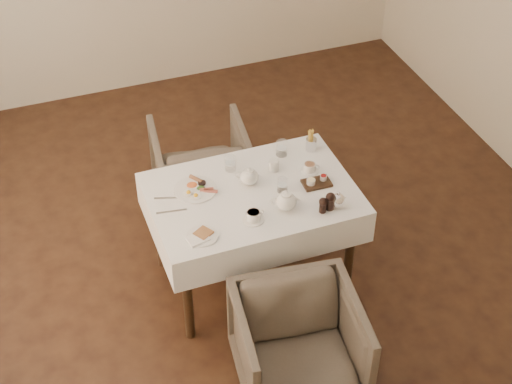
{
  "coord_description": "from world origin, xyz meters",
  "views": [
    {
      "loc": [
        -1.39,
        -3.71,
        3.86
      ],
      "look_at": [
        -0.12,
        -0.27,
        0.82
      ],
      "focal_mm": 55.0,
      "sensor_mm": 36.0,
      "label": 1
    }
  ],
  "objects": [
    {
      "name": "teapot_centre",
      "position": [
        -0.11,
        -0.1,
        0.82
      ],
      "size": [
        0.2,
        0.18,
        0.13
      ],
      "primitive_type": null,
      "rotation": [
        0.0,
        0.0,
        -0.42
      ],
      "color": "white",
      "rests_on": "table"
    },
    {
      "name": "breakfast_plate",
      "position": [
        -0.44,
        -0.04,
        0.76
      ],
      "size": [
        0.27,
        0.27,
        0.03
      ],
      "rotation": [
        0.0,
        0.0,
        0.13
      ],
      "color": "white",
      "rests_on": "table"
    },
    {
      "name": "armchair_far",
      "position": [
        -0.19,
        0.72,
        0.32
      ],
      "size": [
        0.76,
        0.77,
        0.64
      ],
      "primitive_type": "imported",
      "rotation": [
        0.0,
        0.0,
        3.02
      ],
      "color": "brown",
      "rests_on": "ground"
    },
    {
      "name": "cutlery_fork",
      "position": [
        -0.61,
        -0.07,
        0.76
      ],
      "size": [
        0.19,
        0.08,
        0.0
      ],
      "primitive_type": "cube",
      "rotation": [
        0.0,
        0.0,
        1.25
      ],
      "color": "silver",
      "rests_on": "table"
    },
    {
      "name": "side_plate",
      "position": [
        -0.54,
        -0.47,
        0.76
      ],
      "size": [
        0.19,
        0.19,
        0.02
      ],
      "rotation": [
        0.0,
        0.0,
        0.35
      ],
      "color": "white",
      "rests_on": "table"
    },
    {
      "name": "pepper_mill_right",
      "position": [
        0.27,
        -0.5,
        0.82
      ],
      "size": [
        0.07,
        0.07,
        0.12
      ],
      "primitive_type": null,
      "rotation": [
        0.0,
        0.0,
        0.29
      ],
      "color": "black",
      "rests_on": "table"
    },
    {
      "name": "table",
      "position": [
        -0.12,
        -0.19,
        0.64
      ],
      "size": [
        1.28,
        0.88,
        0.75
      ],
      "color": "black",
      "rests_on": "ground"
    },
    {
      "name": "armchair_near",
      "position": [
        -0.17,
        -1.09,
        0.32
      ],
      "size": [
        0.78,
        0.79,
        0.65
      ],
      "primitive_type": "imported",
      "rotation": [
        0.0,
        0.0,
        -0.12
      ],
      "color": "brown",
      "rests_on": "ground"
    },
    {
      "name": "silver_pot",
      "position": [
        0.32,
        -0.49,
        0.81
      ],
      "size": [
        0.13,
        0.12,
        0.11
      ],
      "primitive_type": null,
      "rotation": [
        0.0,
        0.0,
        0.36
      ],
      "color": "white",
      "rests_on": "table"
    },
    {
      "name": "glass_left",
      "position": [
        -0.17,
        0.07,
        0.81
      ],
      "size": [
        0.09,
        0.09,
        0.1
      ],
      "primitive_type": "cylinder",
      "rotation": [
        0.0,
        0.0,
        -0.37
      ],
      "color": "silver",
      "rests_on": "table"
    },
    {
      "name": "glass_mid",
      "position": [
        0.06,
        -0.24,
        0.8
      ],
      "size": [
        0.08,
        0.08,
        0.09
      ],
      "primitive_type": "cylinder",
      "rotation": [
        0.0,
        0.0,
        0.19
      ],
      "color": "silver",
      "rests_on": "table"
    },
    {
      "name": "condiment_board",
      "position": [
        0.29,
        -0.25,
        0.77
      ],
      "size": [
        0.18,
        0.12,
        0.05
      ],
      "rotation": [
        0.0,
        0.0,
        -0.03
      ],
      "color": "black",
      "rests_on": "table"
    },
    {
      "name": "creamer",
      "position": [
        0.09,
        -0.02,
        0.79
      ],
      "size": [
        0.08,
        0.08,
        0.07
      ],
      "primitive_type": "cylinder",
      "rotation": [
        0.0,
        0.0,
        0.38
      ],
      "color": "white",
      "rests_on": "table"
    },
    {
      "name": "glass_right",
      "position": [
        0.2,
        0.11,
        0.81
      ],
      "size": [
        0.08,
        0.08,
        0.1
      ],
      "primitive_type": "cylinder",
      "rotation": [
        0.0,
        0.0,
        -0.13
      ],
      "color": "silver",
      "rests_on": "table"
    },
    {
      "name": "pepper_mill_left",
      "position": [
        0.22,
        -0.51,
        0.81
      ],
      "size": [
        0.06,
        0.06,
        0.1
      ],
      "primitive_type": null,
      "rotation": [
        0.0,
        0.0,
        0.29
      ],
      "color": "black",
      "rests_on": "table"
    },
    {
      "name": "fries_cup",
      "position": [
        0.4,
        0.1,
        0.82
      ],
      "size": [
        0.07,
        0.07,
        0.15
      ],
      "rotation": [
        0.0,
        0.0,
        -0.35
      ],
      "color": "silver",
      "rests_on": "table"
    },
    {
      "name": "teacup_near",
      "position": [
        -0.2,
        -0.43,
        0.78
      ],
      "size": [
        0.13,
        0.13,
        0.06
      ],
      "rotation": [
        0.0,
        0.0,
        0.1
      ],
      "color": "white",
      "rests_on": "table"
    },
    {
      "name": "cutlery_knife",
      "position": [
        -0.64,
        -0.19,
        0.76
      ],
      "size": [
        0.19,
        0.04,
        0.0
      ],
      "primitive_type": "cube",
      "rotation": [
        0.0,
        0.0,
        1.42
      ],
      "color": "silver",
      "rests_on": "table"
    },
    {
      "name": "teacup_far",
      "position": [
        0.3,
        -0.12,
        0.78
      ],
      "size": [
        0.12,
        0.12,
        0.06
      ],
      "rotation": [
        0.0,
        0.0,
        -0.42
      ],
      "color": "white",
      "rests_on": "table"
    },
    {
      "name": "teapot_front",
      "position": [
        0.02,
        -0.41,
        0.82
      ],
      "size": [
        0.21,
        0.18,
        0.14
      ],
      "primitive_type": null,
      "rotation": [
        0.0,
        0.0,
        -0.32
      ],
      "color": "white",
      "rests_on": "table"
    }
  ]
}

